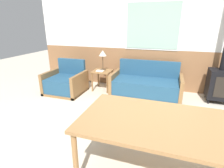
{
  "coord_description": "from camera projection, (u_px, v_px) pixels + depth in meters",
  "views": [
    {
      "loc": [
        0.21,
        -2.17,
        1.75
      ],
      "look_at": [
        -0.89,
        1.12,
        0.54
      ],
      "focal_mm": 28.0,
      "sensor_mm": 36.0,
      "label": 1
    }
  ],
  "objects": [
    {
      "name": "couch",
      "position": [
        146.0,
        86.0,
        4.43
      ],
      "size": [
        1.72,
        0.84,
        0.83
      ],
      "color": "olive",
      "rests_on": "ground_plane"
    },
    {
      "name": "table_lamp",
      "position": [
        103.0,
        55.0,
        4.65
      ],
      "size": [
        0.21,
        0.21,
        0.53
      ],
      "color": "#4C3823",
      "rests_on": "side_table"
    },
    {
      "name": "book_stack",
      "position": [
        100.0,
        71.0,
        4.63
      ],
      "size": [
        0.19,
        0.14,
        0.02
      ],
      "color": "white",
      "rests_on": "side_table"
    },
    {
      "name": "wall_back",
      "position": [
        163.0,
        39.0,
        4.49
      ],
      "size": [
        7.2,
        0.09,
        2.7
      ],
      "color": "#8E603D",
      "rests_on": "ground_plane"
    },
    {
      "name": "side_table",
      "position": [
        102.0,
        74.0,
        4.74
      ],
      "size": [
        0.49,
        0.49,
        0.54
      ],
      "color": "olive",
      "rests_on": "ground_plane"
    },
    {
      "name": "wood_stove",
      "position": [
        221.0,
        76.0,
        3.93
      ],
      "size": [
        0.51,
        0.49,
        2.57
      ],
      "color": "black",
      "rests_on": "ground_plane"
    },
    {
      "name": "armchair",
      "position": [
        66.0,
        83.0,
        4.6
      ],
      "size": [
        0.95,
        0.84,
        0.83
      ],
      "rotation": [
        0.0,
        0.0,
        0.18
      ],
      "color": "olive",
      "rests_on": "ground_plane"
    },
    {
      "name": "ground_plane",
      "position": [
        145.0,
        148.0,
        2.58
      ],
      "size": [
        16.0,
        16.0,
        0.0
      ],
      "primitive_type": "plane",
      "color": "beige"
    },
    {
      "name": "dining_table",
      "position": [
        160.0,
        125.0,
        1.96
      ],
      "size": [
        1.8,
        1.03,
        0.73
      ],
      "color": "#9E7042",
      "rests_on": "ground_plane"
    }
  ]
}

